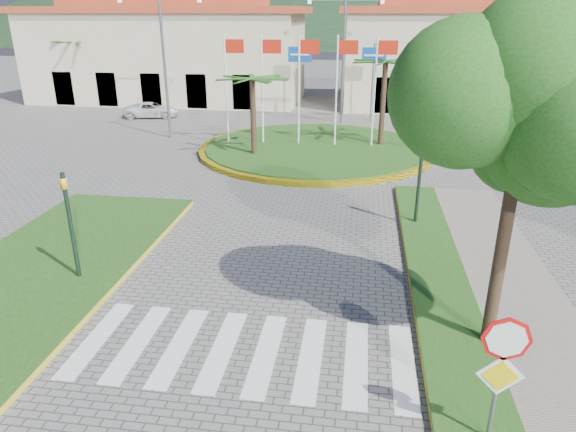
# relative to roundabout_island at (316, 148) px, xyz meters

# --- Properties ---
(median_left) EXTENTS (5.00, 14.00, 0.18)m
(median_left) POSITION_rel_roundabout_island_xyz_m (-6.50, -16.00, -0.08)
(median_left) COLOR #1D4212
(median_left) RESTS_ON ground
(crosswalk) EXTENTS (8.00, 3.00, 0.01)m
(crosswalk) POSITION_rel_roundabout_island_xyz_m (-0.00, -18.00, -0.17)
(crosswalk) COLOR silver
(crosswalk) RESTS_ON ground
(roundabout_island) EXTENTS (12.70, 12.70, 6.00)m
(roundabout_island) POSITION_rel_roundabout_island_xyz_m (0.00, 0.00, 0.00)
(roundabout_island) COLOR yellow
(roundabout_island) RESTS_ON ground
(stop_sign) EXTENTS (0.80, 0.11, 2.65)m
(stop_sign) POSITION_rel_roundabout_island_xyz_m (4.90, -20.04, 1.62)
(stop_sign) COLOR slate
(stop_sign) RESTS_ON ground
(deciduous_tree) EXTENTS (3.60, 3.60, 6.80)m
(deciduous_tree) POSITION_rel_roundabout_island_xyz_m (5.50, -17.00, 5.00)
(deciduous_tree) COLOR black
(deciduous_tree) RESTS_ON ground
(traffic_light_left) EXTENTS (0.15, 0.18, 3.20)m
(traffic_light_left) POSITION_rel_roundabout_island_xyz_m (-5.20, -15.50, 1.77)
(traffic_light_left) COLOR black
(traffic_light_left) RESTS_ON ground
(traffic_light_right) EXTENTS (0.15, 0.18, 3.20)m
(traffic_light_right) POSITION_rel_roundabout_island_xyz_m (4.50, -10.00, 1.77)
(traffic_light_right) COLOR black
(traffic_light_right) RESTS_ON ground
(traffic_light_far) EXTENTS (0.18, 0.15, 3.20)m
(traffic_light_far) POSITION_rel_roundabout_island_xyz_m (8.00, 4.00, 1.77)
(traffic_light_far) COLOR black
(traffic_light_far) RESTS_ON ground
(direction_sign_west) EXTENTS (1.60, 0.14, 5.20)m
(direction_sign_west) POSITION_rel_roundabout_island_xyz_m (-2.00, 8.97, 3.36)
(direction_sign_west) COLOR slate
(direction_sign_west) RESTS_ON ground
(direction_sign_east) EXTENTS (1.60, 0.14, 5.20)m
(direction_sign_east) POSITION_rel_roundabout_island_xyz_m (3.00, 8.97, 3.36)
(direction_sign_east) COLOR slate
(direction_sign_east) RESTS_ON ground
(street_lamp_centre) EXTENTS (4.80, 0.16, 8.00)m
(street_lamp_centre) POSITION_rel_roundabout_island_xyz_m (1.00, 8.00, 4.32)
(street_lamp_centre) COLOR slate
(street_lamp_centre) RESTS_ON ground
(street_lamp_west) EXTENTS (4.80, 0.16, 8.00)m
(street_lamp_west) POSITION_rel_roundabout_island_xyz_m (-9.00, 2.00, 4.32)
(street_lamp_west) COLOR slate
(street_lamp_west) RESTS_ON ground
(building_left) EXTENTS (23.32, 9.54, 8.05)m
(building_left) POSITION_rel_roundabout_island_xyz_m (-14.00, 16.00, 3.73)
(building_left) COLOR beige
(building_left) RESTS_ON ground
(building_right) EXTENTS (19.08, 9.54, 8.05)m
(building_right) POSITION_rel_roundabout_island_xyz_m (10.00, 16.00, 3.73)
(building_right) COLOR beige
(building_right) RESTS_ON ground
(hill_near_back) EXTENTS (110.00, 110.00, 16.00)m
(hill_near_back) POSITION_rel_roundabout_island_xyz_m (-10.00, 108.00, 7.83)
(hill_near_back) COLOR black
(hill_near_back) RESTS_ON ground
(white_van) EXTENTS (4.15, 2.60, 1.07)m
(white_van) POSITION_rel_roundabout_island_xyz_m (-12.62, 8.00, 0.36)
(white_van) COLOR silver
(white_van) RESTS_ON ground
(car_dark_a) EXTENTS (3.41, 2.05, 1.09)m
(car_dark_a) POSITION_rel_roundabout_island_xyz_m (-5.99, 14.93, 0.37)
(car_dark_a) COLOR black
(car_dark_a) RESTS_ON ground
(car_dark_b) EXTENTS (3.37, 2.27, 1.05)m
(car_dark_b) POSITION_rel_roundabout_island_xyz_m (8.10, 8.00, 0.35)
(car_dark_b) COLOR black
(car_dark_b) RESTS_ON ground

